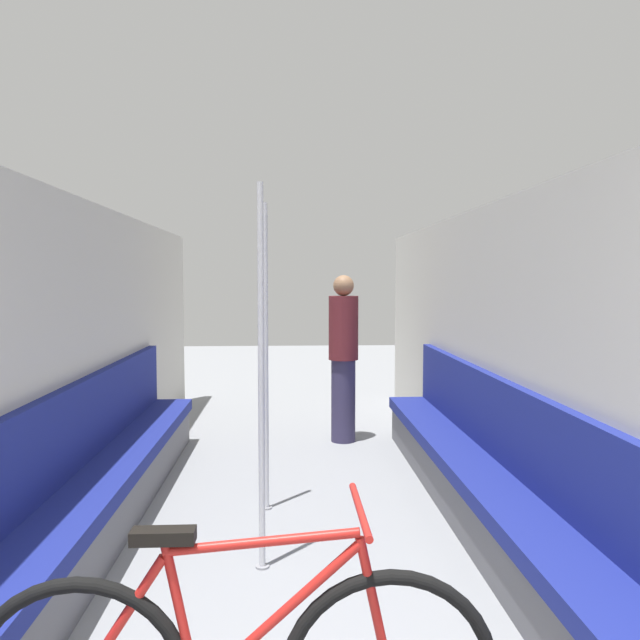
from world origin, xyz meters
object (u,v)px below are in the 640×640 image
grab_pole_near (261,383)px  grab_pole_far (266,362)px  bench_seat_row_left (81,505)px  bench_seat_row_right (499,498)px  passenger_standing (343,356)px

grab_pole_near → grab_pole_far: (-0.01, 0.92, 0.00)m
bench_seat_row_left → grab_pole_far: size_ratio=2.44×
bench_seat_row_right → grab_pole_near: size_ratio=2.44×
grab_pole_near → grab_pole_far: bearing=90.5°
grab_pole_far → passenger_standing: bearing=68.7°
bench_seat_row_left → grab_pole_far: 1.50m
bench_seat_row_left → bench_seat_row_right: size_ratio=1.00×
grab_pole_near → bench_seat_row_right: bearing=7.2°
grab_pole_near → passenger_standing: size_ratio=1.29×
bench_seat_row_right → grab_pole_near: grab_pole_near is taller
bench_seat_row_right → grab_pole_far: (-1.45, 0.74, 0.75)m
bench_seat_row_left → grab_pole_near: 1.32m
bench_seat_row_left → bench_seat_row_right: 2.51m
passenger_standing → bench_seat_row_left: bearing=150.3°
bench_seat_row_right → grab_pole_far: grab_pole_far is taller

